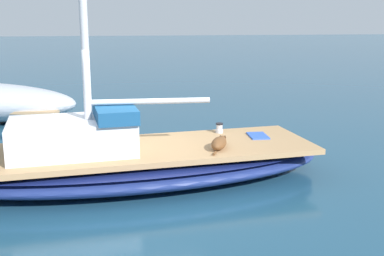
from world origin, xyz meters
The scene contains 6 objects.
ground_plane centered at (0.00, 0.00, 0.00)m, with size 120.00×120.00×0.00m, color navy.
sailboat_main centered at (0.00, 0.00, 0.34)m, with size 3.52×7.52×0.66m.
cabin_house centered at (-0.17, 1.10, 1.01)m, with size 1.70×2.40×0.84m.
dog_brown centered at (-0.24, -1.48, 0.77)m, with size 0.92×0.46×0.22m.
deck_winch centered at (0.97, -1.70, 0.76)m, with size 0.16×0.16×0.21m.
deck_towel centered at (0.56, -2.43, 0.68)m, with size 0.56×0.36×0.03m, color blue.
Camera 1 is at (-8.97, 0.13, 3.13)m, focal length 46.30 mm.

